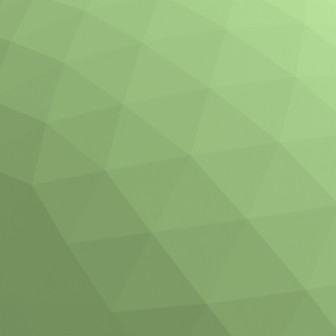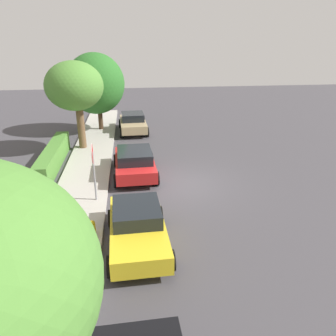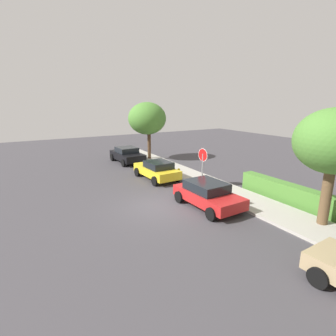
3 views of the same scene
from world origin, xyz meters
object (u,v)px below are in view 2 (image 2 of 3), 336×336
parked_car_tan (133,122)px  street_tree_far (95,84)px  stop_sign (93,163)px  parked_car_red (135,162)px  street_tree_near_corner (74,87)px  parked_car_yellow (137,226)px  fire_hydrant (93,230)px

parked_car_tan → street_tree_far: 3.67m
parked_car_tan → stop_sign: bearing=170.7°
parked_car_red → street_tree_near_corner: bearing=36.7°
street_tree_near_corner → street_tree_far: (4.16, -0.77, -0.42)m
stop_sign → parked_car_red: stop_sign is taller
parked_car_yellow → street_tree_near_corner: bearing=17.2°
parked_car_red → parked_car_tan: size_ratio=1.01×
parked_car_red → street_tree_far: 9.14m
parked_car_yellow → parked_car_tan: (13.68, -0.10, 0.00)m
parked_car_yellow → fire_hydrant: parked_car_yellow is taller
stop_sign → parked_car_yellow: size_ratio=0.64×
stop_sign → parked_car_tan: 10.72m
parked_car_red → street_tree_near_corner: (4.25, 3.17, 3.07)m
parked_car_yellow → street_tree_near_corner: 11.00m
street_tree_near_corner → fire_hydrant: street_tree_near_corner is taller
parked_car_tan → fire_hydrant: bearing=173.0°
parked_car_tan → street_tree_near_corner: 5.73m
street_tree_near_corner → fire_hydrant: bearing=-170.5°
street_tree_near_corner → fire_hydrant: 10.30m
parked_car_yellow → parked_car_tan: parked_car_tan is taller
parked_car_red → parked_car_yellow: bearing=179.6°
parked_car_tan → parked_car_yellow: bearing=179.6°
stop_sign → parked_car_yellow: stop_sign is taller
parked_car_yellow → street_tree_near_corner: street_tree_near_corner is taller
street_tree_far → parked_car_red: bearing=-164.1°
stop_sign → parked_car_red: bearing=-31.9°
fire_hydrant → parked_car_red: bearing=-16.4°
street_tree_near_corner → stop_sign: bearing=-167.7°
parked_car_red → fire_hydrant: size_ratio=5.54×
street_tree_near_corner → fire_hydrant: (-9.58, -1.61, -3.42)m
stop_sign → street_tree_far: (11.09, 0.74, 1.57)m
street_tree_far → fire_hydrant: 14.09m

